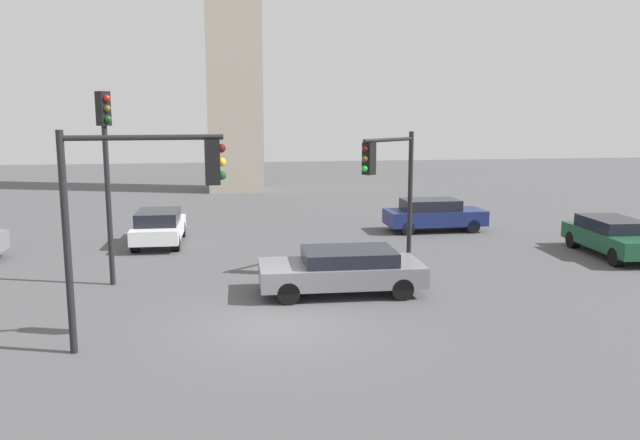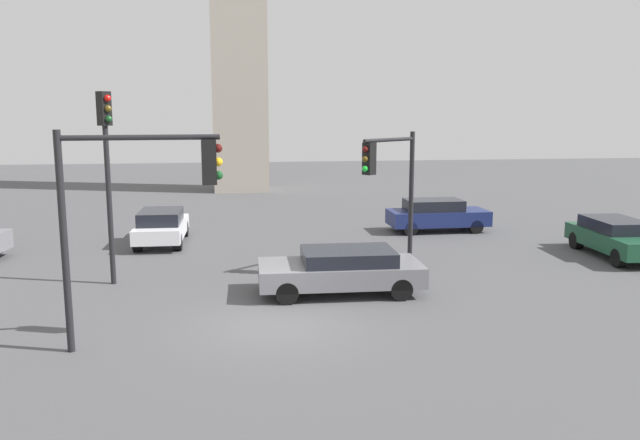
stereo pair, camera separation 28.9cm
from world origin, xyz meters
name	(u,v)px [view 1 (the left image)]	position (x,y,z in m)	size (l,w,h in m)	color
ground_plane	(279,325)	(0.00, 0.00, 0.00)	(104.28, 104.28, 0.00)	#4C4C4F
traffic_light_0	(389,174)	(4.08, 4.84, 3.25)	(2.13, 1.75, 4.60)	black
traffic_light_1	(106,153)	(-4.70, 4.52, 4.03)	(0.47, 0.47, 5.84)	black
traffic_light_2	(142,192)	(-3.04, -1.08, 3.53)	(3.51, 0.45, 4.89)	black
car_0	(343,269)	(2.11, 2.53, 0.71)	(4.78, 2.22, 1.31)	slate
car_1	(434,214)	(7.96, 11.58, 0.75)	(4.37, 1.83, 1.43)	navy
car_2	(159,226)	(-3.84, 10.46, 0.73)	(1.89, 4.19, 1.39)	silver
car_4	(613,236)	(12.87, 5.81, 0.74)	(2.09, 4.56, 1.38)	#19472D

